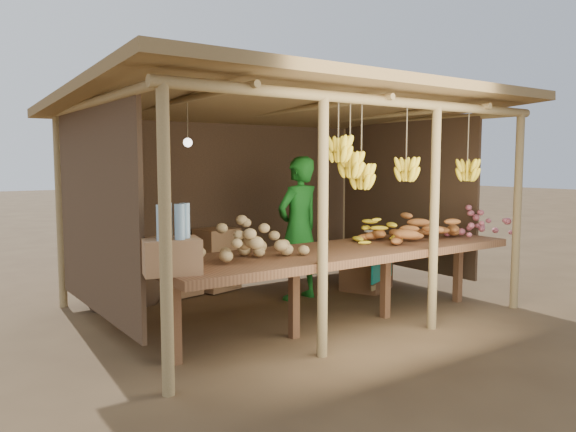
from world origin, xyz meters
TOP-DOWN VIEW (x-y plane):
  - ground at (0.00, 0.00)m, footprint 60.00×60.00m
  - stall_structure at (0.04, -0.01)m, footprint 4.70×3.50m
  - counter at (0.00, -0.95)m, footprint 3.90×1.05m
  - potato_heap at (-1.08, -0.86)m, footprint 1.25×0.90m
  - sweet_potato_heap at (1.09, -0.90)m, footprint 1.28×0.97m
  - onion_heap at (1.90, -1.17)m, footprint 0.89×0.72m
  - banana_pile at (0.63, -0.77)m, footprint 0.52×0.32m
  - tomato_basin at (-1.90, -0.80)m, footprint 0.36×0.36m
  - bottle_box at (-1.90, -1.13)m, footprint 0.50×0.44m
  - vendor at (0.33, 0.25)m, footprint 0.68×0.51m
  - tarp_crate at (1.37, 0.16)m, footprint 0.84×0.80m
  - carton_stack at (-0.45, 1.20)m, footprint 1.11×0.50m
  - burlap_sacks at (-1.52, 1.09)m, footprint 0.89×0.47m

SIDE VIEW (x-z plane):
  - ground at x=0.00m, z-range 0.00..0.00m
  - burlap_sacks at x=-1.52m, z-range -0.04..0.59m
  - tarp_crate at x=1.37m, z-range -0.07..0.73m
  - carton_stack at x=-0.45m, z-range -0.05..0.74m
  - counter at x=0.00m, z-range 0.34..1.14m
  - vendor at x=0.33m, z-range 0.00..1.72m
  - tomato_basin at x=-1.90m, z-range 0.78..0.97m
  - banana_pile at x=0.63m, z-range 0.80..1.14m
  - onion_heap at x=1.90m, z-range 0.80..1.15m
  - sweet_potato_heap at x=1.09m, z-range 0.80..1.16m
  - potato_heap at x=-1.08m, z-range 0.80..1.17m
  - bottle_box at x=-1.90m, z-range 0.74..1.28m
  - stall_structure at x=0.04m, z-range 0.70..3.13m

